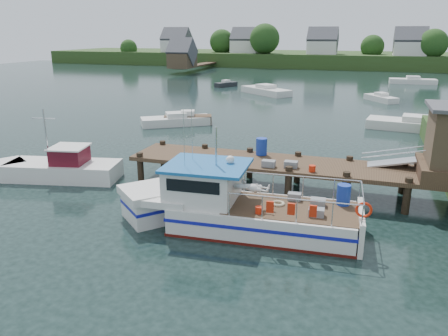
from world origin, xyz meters
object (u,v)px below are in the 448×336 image
(moored_d, at_px, (266,91))
(moored_e, at_px, (226,84))
(dock, at_px, (397,154))
(moored_far, at_px, (413,81))
(lobster_boat, at_px, (233,207))
(work_boat, at_px, (57,168))
(moored_rowboat, at_px, (188,119))
(moored_a, at_px, (176,120))
(moored_c, at_px, (416,125))
(moored_b, at_px, (381,98))

(moored_d, height_order, moored_e, moored_d)
(moored_d, bearing_deg, dock, -89.18)
(moored_far, height_order, moored_d, moored_d)
(lobster_boat, xyz_separation_m, moored_far, (10.72, 56.21, -0.45))
(work_boat, xyz_separation_m, moored_rowboat, (0.98, 15.29, -0.16))
(moored_rowboat, height_order, moored_far, moored_rowboat)
(dock, distance_m, moored_d, 35.75)
(moored_far, distance_m, moored_e, 28.07)
(work_boat, bearing_deg, moored_a, 76.90)
(dock, relative_size, moored_far, 2.50)
(moored_a, bearing_deg, moored_e, 85.22)
(lobster_boat, bearing_deg, dock, 35.70)
(dock, relative_size, lobster_boat, 1.66)
(moored_c, distance_m, moored_d, 22.79)
(moored_c, height_order, moored_e, moored_c)
(moored_a, xyz_separation_m, moored_e, (-4.25, 26.44, -0.04))
(moored_far, bearing_deg, lobster_boat, -118.12)
(lobster_boat, relative_size, work_boat, 1.42)
(dock, bearing_deg, moored_c, 82.07)
(moored_b, height_order, moored_c, moored_c)
(moored_d, distance_m, moored_e, 9.27)
(moored_b, bearing_deg, moored_a, -110.98)
(moored_far, xyz_separation_m, moored_e, (-25.25, -12.26, -0.06))
(moored_a, bearing_deg, work_boat, -104.72)
(work_boat, distance_m, moored_rowboat, 15.32)
(lobster_boat, relative_size, moored_c, 1.33)
(moored_d, bearing_deg, moored_rowboat, -117.29)
(moored_a, bearing_deg, moored_rowboat, 26.74)
(dock, xyz_separation_m, moored_d, (-13.46, 33.07, -1.79))
(moored_far, height_order, moored_b, moored_far)
(moored_c, bearing_deg, moored_rowboat, -151.85)
(moored_b, height_order, moored_d, moored_d)
(moored_rowboat, height_order, moored_e, moored_rowboat)
(moored_b, relative_size, moored_c, 0.59)
(lobster_boat, bearing_deg, moored_e, 104.79)
(lobster_boat, relative_size, moored_d, 1.41)
(dock, height_order, moored_c, dock)
(moored_far, distance_m, moored_a, 44.03)
(moored_rowboat, relative_size, moored_e, 1.17)
(moored_b, distance_m, moored_e, 21.86)
(dock, distance_m, work_boat, 16.72)
(moored_c, bearing_deg, moored_d, 151.27)
(moored_b, relative_size, moored_d, 0.63)
(moored_c, bearing_deg, moored_a, -150.31)
(moored_c, bearing_deg, dock, -80.49)
(moored_e, bearing_deg, lobster_boat, -50.77)
(work_boat, relative_size, moored_far, 1.06)
(dock, relative_size, moored_d, 2.33)
(moored_c, xyz_separation_m, moored_e, (-22.87, 22.40, -0.08))
(moored_c, relative_size, moored_d, 1.06)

